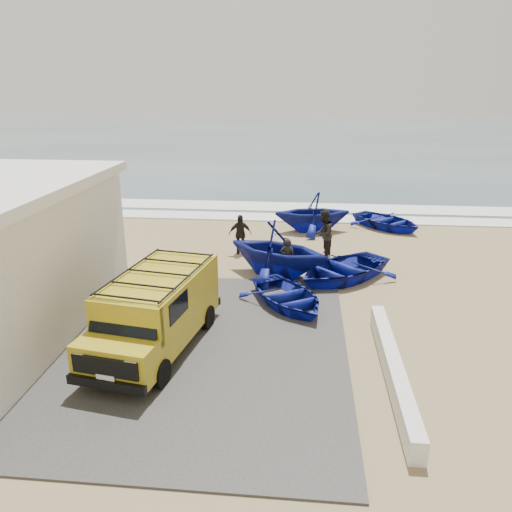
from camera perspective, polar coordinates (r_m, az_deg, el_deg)
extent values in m
plane|color=#957D56|center=(15.56, -5.12, -6.77)|extent=(160.00, 160.00, 0.00)
cube|color=#413E3B|center=(14.34, -14.60, -9.62)|extent=(12.00, 10.00, 0.05)
cube|color=#385166|center=(70.12, 3.46, 13.52)|extent=(180.00, 88.00, 0.01)
cube|color=white|center=(26.75, -0.43, 4.50)|extent=(180.00, 1.60, 0.06)
cube|color=white|center=(29.16, 0.09, 5.71)|extent=(180.00, 2.20, 0.04)
cube|color=black|center=(15.24, -19.01, 2.16)|extent=(0.08, 0.70, 0.90)
cube|color=silver|center=(12.75, 15.37, -12.27)|extent=(0.35, 6.00, 0.55)
cube|color=#B39E1A|center=(13.73, -10.79, -5.31)|extent=(2.51, 4.15, 1.64)
cube|color=#B39E1A|center=(12.05, -15.66, -11.38)|extent=(2.02, 1.20, 0.90)
cube|color=black|center=(12.03, -14.87, -7.05)|extent=(1.77, 0.62, 0.72)
cube|color=black|center=(11.66, -16.87, -12.04)|extent=(1.60, 0.35, 0.45)
cube|color=black|center=(11.86, -16.75, -13.88)|extent=(1.93, 0.46, 0.22)
cube|color=black|center=(13.35, -11.12, -1.87)|extent=(2.37, 3.84, 0.06)
cylinder|color=black|center=(12.99, -18.03, -11.55)|extent=(0.33, 0.72, 0.70)
cylinder|color=black|center=(15.33, -11.84, -6.09)|extent=(0.33, 0.72, 0.70)
cylinder|color=black|center=(12.19, -10.81, -13.05)|extent=(0.33, 0.72, 0.70)
cylinder|color=black|center=(14.66, -5.59, -6.97)|extent=(0.33, 0.72, 0.70)
imported|color=navy|center=(15.99, 3.64, -4.59)|extent=(3.88, 4.20, 0.71)
imported|color=navy|center=(18.36, 9.81, -1.42)|extent=(4.90, 4.90, 0.84)
imported|color=navy|center=(18.31, 2.51, 0.83)|extent=(4.96, 4.69, 2.07)
imported|color=navy|center=(24.15, 6.47, 5.03)|extent=(4.15, 3.76, 1.90)
imported|color=navy|center=(25.41, 14.72, 3.89)|extent=(4.41, 4.45, 0.76)
imported|color=black|center=(18.18, 3.59, -0.27)|extent=(0.57, 0.39, 1.50)
imported|color=black|center=(20.54, 7.73, 2.56)|extent=(1.01, 1.14, 1.96)
imported|color=black|center=(20.85, -1.84, 2.53)|extent=(1.04, 0.66, 1.65)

